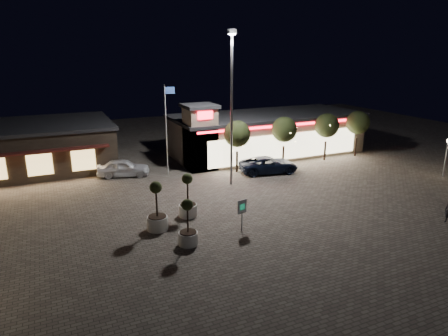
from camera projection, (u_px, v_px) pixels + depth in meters
name	position (u px, v px, depth m)	size (l,w,h in m)	color
ground	(256.00, 225.00, 25.81)	(90.00, 90.00, 0.00)	#696055
retail_building	(263.00, 134.00, 42.73)	(20.40, 8.40, 6.10)	tan
restaurant_building	(21.00, 147.00, 37.10)	(16.40, 11.00, 4.30)	#382D23
floodlight_pole	(232.00, 100.00, 31.57)	(0.60, 0.40, 12.38)	gray
flagpole	(167.00, 122.00, 35.04)	(0.95, 0.10, 8.00)	white
lamp_post_east	(447.00, 150.00, 34.75)	(0.36, 0.36, 3.48)	gray
string_tree_a	(237.00, 134.00, 35.97)	(2.42, 2.42, 4.79)	#332319
string_tree_b	(284.00, 130.00, 37.94)	(2.42, 2.42, 4.79)	#332319
string_tree_c	(327.00, 126.00, 39.92)	(2.42, 2.42, 4.79)	#332319
string_tree_d	(358.00, 123.00, 41.50)	(2.42, 2.42, 4.79)	#332319
pickup_truck	(269.00, 165.00, 36.53)	(2.48, 5.38, 1.49)	black
white_sedan	(123.00, 168.00, 35.52)	(1.83, 4.54, 1.55)	silver
planter_left	(157.00, 215.00, 24.87)	(1.30, 1.30, 3.19)	white
planter_mid	(188.00, 231.00, 22.98)	(1.14, 1.14, 2.81)	white
planter_right	(188.00, 203.00, 26.91)	(1.23, 1.23, 3.04)	white
valet_sign	(242.00, 209.00, 24.58)	(0.67, 0.22, 2.05)	gray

